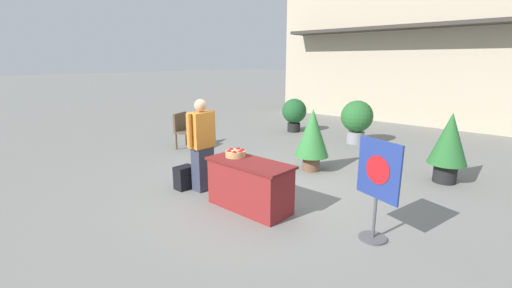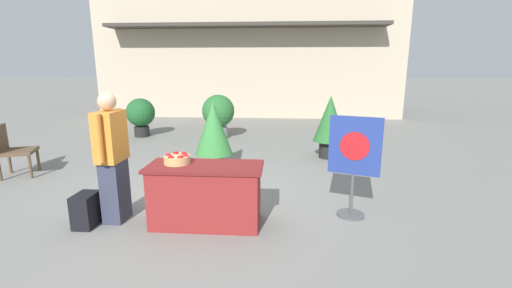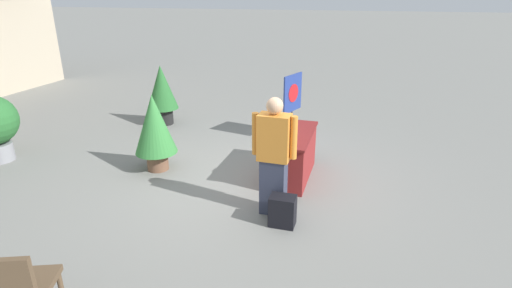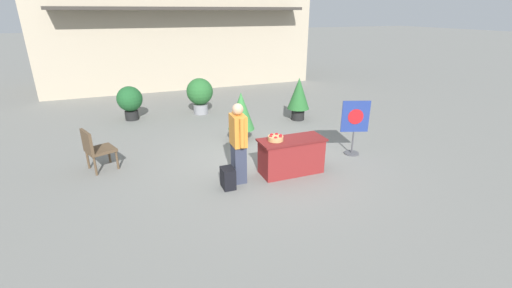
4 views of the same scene
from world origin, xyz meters
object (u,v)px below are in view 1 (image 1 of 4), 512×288
at_px(backpack, 185,177).
at_px(poster_board, 377,185).
at_px(patio_chair, 185,129).
at_px(potted_plant_near_right, 357,118).
at_px(display_table, 250,185).
at_px(person_visitor, 202,145).
at_px(potted_plant_near_left, 312,135).
at_px(potted_plant_far_right, 449,143).
at_px(potted_plant_far_left, 294,112).
at_px(apple_basket, 236,153).

distance_m(backpack, poster_board, 3.44).
height_order(poster_board, patio_chair, poster_board).
bearing_deg(potted_plant_near_right, display_table, -81.42).
bearing_deg(person_visitor, potted_plant_near_right, 87.12).
distance_m(display_table, person_visitor, 1.27).
relative_size(potted_plant_near_left, potted_plant_far_right, 0.98).
height_order(person_visitor, potted_plant_near_right, person_visitor).
bearing_deg(potted_plant_near_right, person_visitor, -94.27).
distance_m(potted_plant_far_left, potted_plant_near_right, 2.24).
distance_m(poster_board, potted_plant_near_right, 5.55).
bearing_deg(potted_plant_near_left, person_visitor, -110.37).
xyz_separation_m(poster_board, patio_chair, (-5.78, 1.28, -0.22)).
distance_m(poster_board, potted_plant_near_left, 2.92).
bearing_deg(patio_chair, poster_board, -33.63).
relative_size(apple_basket, person_visitor, 0.20).
distance_m(display_table, poster_board, 1.94).
bearing_deg(potted_plant_far_right, potted_plant_near_right, 146.24).
relative_size(patio_chair, potted_plant_far_left, 0.87).
bearing_deg(potted_plant_far_left, poster_board, -45.49).
bearing_deg(display_table, poster_board, 11.38).
distance_m(potted_plant_far_left, potted_plant_near_left, 4.09).
xyz_separation_m(display_table, backpack, (-1.48, -0.17, -0.18)).
bearing_deg(backpack, person_visitor, 33.69).
bearing_deg(patio_chair, potted_plant_near_left, -11.12).
height_order(apple_basket, backpack, apple_basket).
bearing_deg(potted_plant_near_right, poster_board, -61.34).
bearing_deg(poster_board, potted_plant_near_left, -111.30).
xyz_separation_m(display_table, potted_plant_near_right, (-0.79, 5.25, 0.32)).
bearing_deg(potted_plant_near_right, potted_plant_near_left, -81.38).
relative_size(poster_board, potted_plant_far_left, 1.24).
height_order(potted_plant_near_right, potted_plant_far_right, potted_plant_far_right).
distance_m(display_table, apple_basket, 0.57).
xyz_separation_m(apple_basket, potted_plant_near_right, (-0.44, 5.20, -0.13)).
xyz_separation_m(patio_chair, potted_plant_far_left, (0.88, 3.71, 0.11)).
height_order(backpack, potted_plant_near_left, potted_plant_near_left).
relative_size(backpack, potted_plant_far_right, 0.31).
xyz_separation_m(apple_basket, potted_plant_near_left, (0.01, 2.24, -0.06)).
relative_size(display_table, potted_plant_near_right, 1.17).
xyz_separation_m(backpack, potted_plant_far_right, (3.45, 3.57, 0.57)).
xyz_separation_m(apple_basket, potted_plant_far_left, (-2.68, 5.32, -0.20)).
relative_size(person_visitor, backpack, 3.93).
xyz_separation_m(patio_chair, potted_plant_near_left, (3.57, 0.63, 0.24)).
relative_size(person_visitor, potted_plant_near_right, 1.36).
height_order(patio_chair, potted_plant_near_right, potted_plant_near_right).
bearing_deg(apple_basket, potted_plant_near_left, 89.66).
distance_m(potted_plant_near_left, potted_plant_near_right, 3.00).
xyz_separation_m(display_table, potted_plant_far_right, (1.97, 3.40, 0.39)).
bearing_deg(potted_plant_near_right, backpack, -97.21).
distance_m(potted_plant_far_left, potted_plant_far_right, 5.38).
distance_m(apple_basket, potted_plant_far_left, 5.95).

